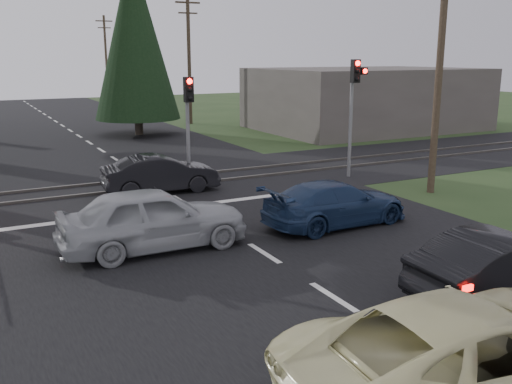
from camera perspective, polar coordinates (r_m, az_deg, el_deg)
ground at (r=12.06m, az=7.72°, el=-10.38°), size 120.00×120.00×0.00m
road at (r=20.60m, az=-8.46°, el=-0.25°), size 14.00×100.00×0.01m
rail_corridor at (r=22.45m, az=-10.15°, el=0.83°), size 120.00×8.00×0.01m
stop_line at (r=18.95m, az=-6.66°, el=-1.38°), size 13.00×0.35×0.00m
rail_near at (r=21.69m, az=-9.52°, el=0.53°), size 120.00×0.12×0.10m
rail_far at (r=23.19m, az=-10.76°, el=1.32°), size 120.00×0.12×0.10m
traffic_signal_right at (r=23.19m, az=9.83°, el=9.52°), size 0.68×0.48×4.70m
traffic_signal_center at (r=21.09m, az=-6.76°, el=7.85°), size 0.32×0.48×4.10m
utility_pole_near at (r=21.15m, az=17.93°, el=12.53°), size 1.80×0.26×9.00m
utility_pole_mid at (r=41.72m, az=-6.71°, el=13.27°), size 1.80×0.26×9.00m
utility_pole_far at (r=65.67m, az=-14.77°, el=13.00°), size 1.80×0.26×9.00m
conifer_tree at (r=36.35m, az=-12.05°, el=15.04°), size 5.20×5.20×11.00m
building_right at (r=39.55m, az=10.89°, el=9.16°), size 14.00×10.00×4.00m
cream_coupe at (r=8.85m, az=20.99°, el=-14.89°), size 5.81×2.96×1.57m
dark_hatchback at (r=12.72m, az=23.76°, el=-6.74°), size 4.33×1.59×1.42m
silver_car at (r=14.74m, az=-10.25°, el=-2.63°), size 4.80×1.96×1.63m
blue_sedan at (r=16.76m, az=7.97°, el=-1.14°), size 4.59×2.05×1.31m
dark_car_far at (r=20.87m, az=-9.52°, el=1.79°), size 4.20×1.69×1.36m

